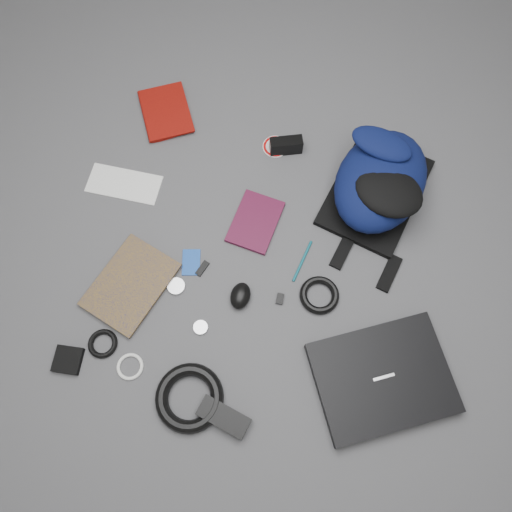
% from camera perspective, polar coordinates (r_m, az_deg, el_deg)
% --- Properties ---
extents(ground, '(4.00, 4.00, 0.00)m').
position_cam_1_polar(ground, '(1.58, 0.00, -0.25)').
color(ground, '#4F4F51').
rests_on(ground, ground).
extents(backpack, '(0.40, 0.49, 0.18)m').
position_cam_1_polar(backpack, '(1.64, 14.06, 8.34)').
color(backpack, '#080E33').
rests_on(backpack, ground).
extents(laptop, '(0.47, 0.43, 0.04)m').
position_cam_1_polar(laptop, '(1.52, 14.23, -13.35)').
color(laptop, black).
rests_on(laptop, ground).
extents(textbook_red, '(0.24, 0.27, 0.02)m').
position_cam_1_polar(textbook_red, '(1.86, -12.76, 15.20)').
color(textbook_red, '#710A06').
rests_on(textbook_red, ground).
extents(comic_book, '(0.28, 0.33, 0.02)m').
position_cam_1_polar(comic_book, '(1.63, -16.88, -1.38)').
color(comic_book, '#B5870C').
rests_on(comic_book, ground).
extents(envelope, '(0.25, 0.12, 0.00)m').
position_cam_1_polar(envelope, '(1.74, -14.85, 7.97)').
color(envelope, white).
rests_on(envelope, ground).
extents(dvd_case, '(0.17, 0.21, 0.02)m').
position_cam_1_polar(dvd_case, '(1.62, -0.08, 3.93)').
color(dvd_case, '#3F0C22').
rests_on(dvd_case, ground).
extents(compact_camera, '(0.12, 0.07, 0.06)m').
position_cam_1_polar(compact_camera, '(1.73, 3.45, 12.48)').
color(compact_camera, black).
rests_on(compact_camera, ground).
extents(sticker_disc, '(0.11, 0.11, 0.00)m').
position_cam_1_polar(sticker_disc, '(1.76, 2.21, 12.39)').
color(sticker_disc, white).
rests_on(sticker_disc, ground).
extents(pen_teal, '(0.04, 0.14, 0.01)m').
position_cam_1_polar(pen_teal, '(1.58, 5.32, -0.57)').
color(pen_teal, '#0B5665').
rests_on(pen_teal, ground).
extents(pen_red, '(0.05, 0.14, 0.01)m').
position_cam_1_polar(pen_red, '(1.61, 0.95, 2.98)').
color(pen_red, maroon).
rests_on(pen_red, ground).
extents(id_badge, '(0.07, 0.10, 0.00)m').
position_cam_1_polar(id_badge, '(1.59, -7.42, -0.72)').
color(id_badge, '#174CB1').
rests_on(id_badge, ground).
extents(usb_black, '(0.04, 0.06, 0.01)m').
position_cam_1_polar(usb_black, '(1.57, -6.15, -1.42)').
color(usb_black, black).
rests_on(usb_black, ground).
extents(key_fob, '(0.02, 0.03, 0.01)m').
position_cam_1_polar(key_fob, '(1.54, 2.76, -4.91)').
color(key_fob, black).
rests_on(key_fob, ground).
extents(mouse, '(0.07, 0.09, 0.04)m').
position_cam_1_polar(mouse, '(1.52, -1.79, -4.57)').
color(mouse, black).
rests_on(mouse, ground).
extents(headphone_left, '(0.07, 0.07, 0.01)m').
position_cam_1_polar(headphone_left, '(1.56, -9.10, -3.44)').
color(headphone_left, silver).
rests_on(headphone_left, ground).
extents(headphone_right, '(0.06, 0.06, 0.01)m').
position_cam_1_polar(headphone_right, '(1.52, -6.34, -8.12)').
color(headphone_right, silver).
rests_on(headphone_right, ground).
extents(cable_coil, '(0.15, 0.15, 0.02)m').
position_cam_1_polar(cable_coil, '(1.54, 7.25, -4.46)').
color(cable_coil, black).
rests_on(cable_coil, ground).
extents(power_brick, '(0.16, 0.10, 0.04)m').
position_cam_1_polar(power_brick, '(1.47, -3.71, -17.88)').
color(power_brick, black).
rests_on(power_brick, ground).
extents(power_cord_coil, '(0.20, 0.20, 0.04)m').
position_cam_1_polar(power_cord_coil, '(1.48, -7.61, -15.76)').
color(power_cord_coil, black).
rests_on(power_cord_coil, ground).
extents(pouch, '(0.08, 0.08, 0.02)m').
position_cam_1_polar(pouch, '(1.59, -20.70, -11.05)').
color(pouch, black).
rests_on(pouch, ground).
extents(earbud_coil, '(0.11, 0.11, 0.02)m').
position_cam_1_polar(earbud_coil, '(1.57, -17.11, -9.55)').
color(earbud_coil, black).
rests_on(earbud_coil, ground).
extents(white_cable_coil, '(0.08, 0.08, 0.01)m').
position_cam_1_polar(white_cable_coil, '(1.54, -14.20, -12.16)').
color(white_cable_coil, white).
rests_on(white_cable_coil, ground).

